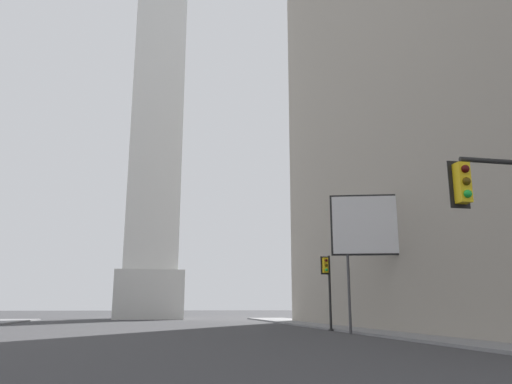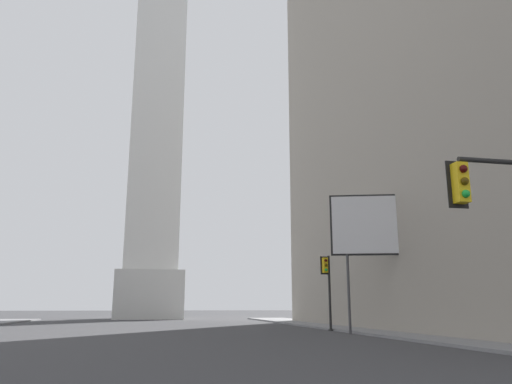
{
  "view_description": "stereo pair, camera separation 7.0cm",
  "coord_description": "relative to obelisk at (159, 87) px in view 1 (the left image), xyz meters",
  "views": [
    {
      "loc": [
        0.54,
        -2.23,
        1.74
      ],
      "look_at": [
        10.74,
        48.25,
        13.52
      ],
      "focal_mm": 35.0,
      "sensor_mm": 36.0,
      "label": 1
    },
    {
      "loc": [
        0.6,
        -2.25,
        1.74
      ],
      "look_at": [
        10.74,
        48.25,
        13.52
      ],
      "focal_mm": 35.0,
      "sensor_mm": 36.0,
      "label": 2
    }
  ],
  "objects": [
    {
      "name": "building_right",
      "position": [
        25.82,
        -40.04,
        -13.27
      ],
      "size": [
        19.95,
        48.48,
        41.93
      ],
      "color": "gray",
      "rests_on": "ground_plane"
    },
    {
      "name": "obelisk",
      "position": [
        0.0,
        0.0,
        0.0
      ],
      "size": [
        9.08,
        9.08,
        71.63
      ],
      "color": "silver",
      "rests_on": "ground_plane"
    },
    {
      "name": "traffic_light_mid_right",
      "position": [
        12.98,
        -36.64,
        -30.71
      ],
      "size": [
        0.79,
        0.51,
        5.35
      ],
      "color": "black",
      "rests_on": "ground_plane"
    },
    {
      "name": "sidewalk_right",
      "position": [
        15.76,
        -44.51,
        -34.17
      ],
      "size": [
        5.0,
        83.46,
        0.15
      ],
      "primitive_type": "cube",
      "color": "slate",
      "rests_on": "ground_plane"
    },
    {
      "name": "billboard_sign",
      "position": [
        14.89,
        -41.68,
        -27.46
      ],
      "size": [
        6.12,
        2.02,
        8.96
      ],
      "color": "#3F3F42",
      "rests_on": "ground_plane"
    }
  ]
}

